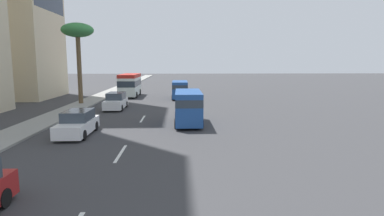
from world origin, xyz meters
The scene contains 10 objects.
ground_plane centered at (31.50, 0.00, 0.00)m, with size 198.00×198.00×0.00m, color #38383A.
sidewalk_right centered at (31.50, 7.68, 0.07)m, with size 162.00×2.71×0.15m, color gray.
lane_stripe_mid centered at (13.38, 0.00, 0.01)m, with size 3.20×0.16×0.01m, color silver.
lane_stripe_far centered at (23.58, 0.00, 0.01)m, with size 3.20×0.16×0.01m, color silver.
van_lead centered at (38.32, -3.18, 1.31)m, with size 5.15×2.08×2.28m.
car_third centered at (29.34, 3.33, 0.79)m, with size 4.59×1.82×1.68m.
van_fourth centered at (21.15, -3.77, 1.45)m, with size 5.25×2.07×2.54m.
car_fifth centered at (17.79, 3.55, 0.76)m, with size 4.57×1.79×1.60m.
minibus_sixth centered at (41.54, 3.75, 1.70)m, with size 6.80×2.44×3.10m.
palm_tree centered at (33.17, 7.99, 7.84)m, with size 3.46×3.46×8.84m.
Camera 1 is at (-2.80, -3.07, 4.72)m, focal length 29.67 mm.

